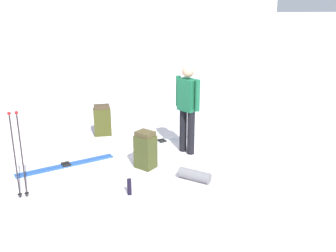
{
  "coord_description": "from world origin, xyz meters",
  "views": [
    {
      "loc": [
        -0.47,
        -6.84,
        3.1
      ],
      "look_at": [
        0.0,
        0.0,
        0.7
      ],
      "focal_mm": 43.67,
      "sensor_mm": 36.0,
      "label": 1
    }
  ],
  "objects_px": {
    "skier_standing": "(187,105)",
    "sleeping_mat_rolled": "(194,175)",
    "ski_poles_planted_near": "(18,151)",
    "backpack_bright": "(102,120)",
    "ski_pair_near": "(66,165)",
    "backpack_large_dark": "(145,150)",
    "ski_pair_far": "(162,142)",
    "thermos_bottle": "(129,187)"
  },
  "relations": [
    {
      "from": "ski_poles_planted_near",
      "to": "sleeping_mat_rolled",
      "type": "height_order",
      "value": "ski_poles_planted_near"
    },
    {
      "from": "ski_pair_near",
      "to": "ski_poles_planted_near",
      "type": "bearing_deg",
      "value": -112.73
    },
    {
      "from": "backpack_large_dark",
      "to": "thermos_bottle",
      "type": "distance_m",
      "value": 1.03
    },
    {
      "from": "sleeping_mat_rolled",
      "to": "thermos_bottle",
      "type": "distance_m",
      "value": 1.15
    },
    {
      "from": "ski_pair_far",
      "to": "backpack_large_dark",
      "type": "xyz_separation_m",
      "value": [
        -0.35,
        -1.19,
        0.32
      ]
    },
    {
      "from": "ski_pair_far",
      "to": "sleeping_mat_rolled",
      "type": "xyz_separation_m",
      "value": [
        0.44,
        -1.75,
        0.08
      ]
    },
    {
      "from": "ski_pair_near",
      "to": "ski_poles_planted_near",
      "type": "height_order",
      "value": "ski_poles_planted_near"
    },
    {
      "from": "backpack_large_dark",
      "to": "ski_poles_planted_near",
      "type": "relative_size",
      "value": 0.49
    },
    {
      "from": "ski_pair_near",
      "to": "backpack_bright",
      "type": "bearing_deg",
      "value": 70.96
    },
    {
      "from": "backpack_large_dark",
      "to": "ski_pair_near",
      "type": "bearing_deg",
      "value": 174.0
    },
    {
      "from": "skier_standing",
      "to": "backpack_bright",
      "type": "distance_m",
      "value": 2.1
    },
    {
      "from": "backpack_large_dark",
      "to": "backpack_bright",
      "type": "xyz_separation_m",
      "value": [
        -0.89,
        1.7,
        -0.0
      ]
    },
    {
      "from": "ski_pair_near",
      "to": "sleeping_mat_rolled",
      "type": "height_order",
      "value": "sleeping_mat_rolled"
    },
    {
      "from": "ski_pair_far",
      "to": "thermos_bottle",
      "type": "xyz_separation_m",
      "value": [
        -0.62,
        -2.16,
        0.12
      ]
    },
    {
      "from": "skier_standing",
      "to": "backpack_bright",
      "type": "relative_size",
      "value": 2.52
    },
    {
      "from": "backpack_large_dark",
      "to": "sleeping_mat_rolled",
      "type": "height_order",
      "value": "backpack_large_dark"
    },
    {
      "from": "ski_poles_planted_near",
      "to": "thermos_bottle",
      "type": "distance_m",
      "value": 1.74
    },
    {
      "from": "backpack_large_dark",
      "to": "backpack_bright",
      "type": "distance_m",
      "value": 1.92
    },
    {
      "from": "backpack_bright",
      "to": "ski_poles_planted_near",
      "type": "distance_m",
      "value": 2.87
    },
    {
      "from": "thermos_bottle",
      "to": "backpack_bright",
      "type": "bearing_deg",
      "value": 103.1
    },
    {
      "from": "backpack_bright",
      "to": "sleeping_mat_rolled",
      "type": "distance_m",
      "value": 2.84
    },
    {
      "from": "ski_poles_planted_near",
      "to": "sleeping_mat_rolled",
      "type": "relative_size",
      "value": 2.5
    },
    {
      "from": "ski_poles_planted_near",
      "to": "backpack_bright",
      "type": "bearing_deg",
      "value": 69.41
    },
    {
      "from": "ski_pair_far",
      "to": "ski_poles_planted_near",
      "type": "relative_size",
      "value": 1.22
    },
    {
      "from": "thermos_bottle",
      "to": "ski_pair_far",
      "type": "bearing_deg",
      "value": 73.93
    },
    {
      "from": "skier_standing",
      "to": "ski_poles_planted_near",
      "type": "bearing_deg",
      "value": -149.5
    },
    {
      "from": "skier_standing",
      "to": "sleeping_mat_rolled",
      "type": "distance_m",
      "value": 1.48
    },
    {
      "from": "backpack_bright",
      "to": "thermos_bottle",
      "type": "relative_size",
      "value": 2.6
    },
    {
      "from": "sleeping_mat_rolled",
      "to": "ski_pair_far",
      "type": "bearing_deg",
      "value": 104.24
    },
    {
      "from": "ski_pair_near",
      "to": "backpack_large_dark",
      "type": "distance_m",
      "value": 1.47
    },
    {
      "from": "backpack_large_dark",
      "to": "thermos_bottle",
      "type": "height_order",
      "value": "backpack_large_dark"
    },
    {
      "from": "skier_standing",
      "to": "sleeping_mat_rolled",
      "type": "bearing_deg",
      "value": -90.33
    },
    {
      "from": "ski_pair_near",
      "to": "backpack_large_dark",
      "type": "bearing_deg",
      "value": -6.0
    },
    {
      "from": "ski_pair_far",
      "to": "ski_poles_planted_near",
      "type": "xyz_separation_m",
      "value": [
        -2.24,
        -2.14,
        0.75
      ]
    },
    {
      "from": "ski_pair_far",
      "to": "backpack_bright",
      "type": "height_order",
      "value": "backpack_bright"
    },
    {
      "from": "skier_standing",
      "to": "ski_poles_planted_near",
      "type": "distance_m",
      "value": 3.13
    },
    {
      "from": "skier_standing",
      "to": "ski_pair_far",
      "type": "height_order",
      "value": "skier_standing"
    },
    {
      "from": "ski_poles_planted_near",
      "to": "sleeping_mat_rolled",
      "type": "xyz_separation_m",
      "value": [
        2.69,
        0.39,
        -0.67
      ]
    },
    {
      "from": "ski_pair_far",
      "to": "backpack_large_dark",
      "type": "height_order",
      "value": "backpack_large_dark"
    },
    {
      "from": "ski_pair_near",
      "to": "thermos_bottle",
      "type": "distance_m",
      "value": 1.62
    },
    {
      "from": "thermos_bottle",
      "to": "skier_standing",
      "type": "bearing_deg",
      "value": 56.31
    },
    {
      "from": "skier_standing",
      "to": "sleeping_mat_rolled",
      "type": "height_order",
      "value": "skier_standing"
    }
  ]
}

